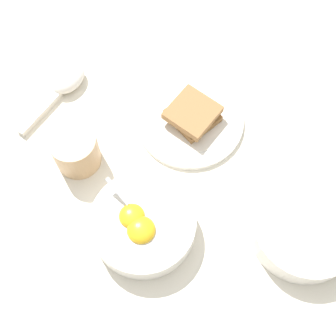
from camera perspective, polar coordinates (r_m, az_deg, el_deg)
ground_plane at (r=0.89m, az=-1.89°, el=6.74°), size 3.00×3.00×0.00m
egg_bowl at (r=0.77m, az=-3.06°, el=-6.87°), size 0.17×0.17×0.08m
toast_plate at (r=0.88m, az=2.67°, el=5.88°), size 0.20×0.20×0.01m
toast_sandwich at (r=0.86m, az=3.01°, el=6.58°), size 0.11×0.11×0.03m
soup_spoon at (r=0.93m, az=-12.67°, el=9.93°), size 0.14×0.16×0.03m
congee_bowl at (r=0.80m, az=16.37°, el=-6.93°), size 0.18×0.18×0.05m
drinking_cup at (r=0.83m, az=-11.22°, el=2.22°), size 0.08×0.08×0.08m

